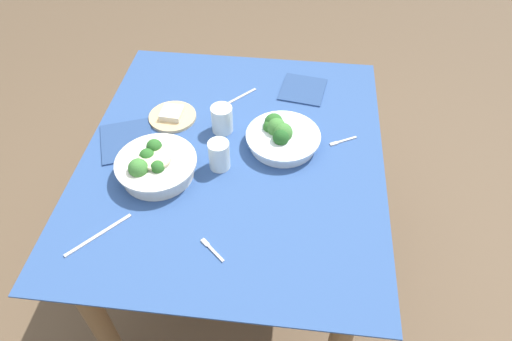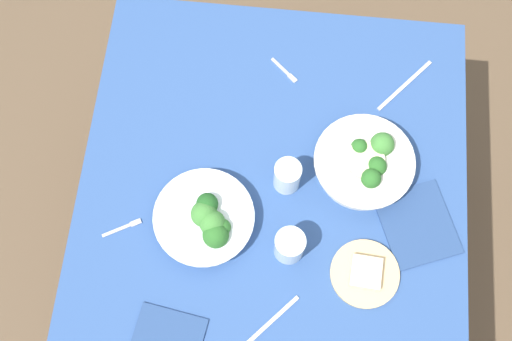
% 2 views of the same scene
% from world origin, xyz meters
% --- Properties ---
extents(ground_plane, '(6.00, 6.00, 0.00)m').
position_xyz_m(ground_plane, '(0.00, 0.00, 0.00)').
color(ground_plane, brown).
extents(dining_table, '(1.17, 1.01, 0.73)m').
position_xyz_m(dining_table, '(0.00, 0.00, 0.61)').
color(dining_table, '#2D4C84').
rests_on(dining_table, ground_plane).
extents(broccoli_bowl_far, '(0.26, 0.26, 0.10)m').
position_xyz_m(broccoli_bowl_far, '(-0.12, 0.23, 0.77)').
color(broccoli_bowl_far, silver).
rests_on(broccoli_bowl_far, dining_table).
extents(broccoli_bowl_near, '(0.26, 0.26, 0.09)m').
position_xyz_m(broccoli_bowl_near, '(0.07, -0.16, 0.77)').
color(broccoli_bowl_near, white).
rests_on(broccoli_bowl_near, dining_table).
extents(bread_side_plate, '(0.17, 0.17, 0.03)m').
position_xyz_m(bread_side_plate, '(0.16, 0.25, 0.74)').
color(bread_side_plate, '#D6B27A').
rests_on(bread_side_plate, dining_table).
extents(water_glass_center, '(0.07, 0.07, 0.10)m').
position_xyz_m(water_glass_center, '(-0.06, 0.03, 0.78)').
color(water_glass_center, silver).
rests_on(water_glass_center, dining_table).
extents(water_glass_side, '(0.08, 0.08, 0.10)m').
position_xyz_m(water_glass_side, '(0.12, 0.06, 0.78)').
color(water_glass_side, silver).
rests_on(water_glass_side, dining_table).
extents(fork_by_far_bowl, '(0.06, 0.10, 0.00)m').
position_xyz_m(fork_by_far_bowl, '(0.10, -0.37, 0.74)').
color(fork_by_far_bowl, '#B7B7BC').
rests_on(fork_by_far_bowl, dining_table).
extents(fork_by_near_bowl, '(0.07, 0.08, 0.00)m').
position_xyz_m(fork_by_near_bowl, '(-0.39, 0.00, 0.74)').
color(fork_by_near_bowl, '#B7B7BC').
rests_on(fork_by_near_bowl, dining_table).
extents(table_knife_left, '(0.14, 0.13, 0.00)m').
position_xyz_m(table_knife_left, '(0.30, 0.03, 0.73)').
color(table_knife_left, '#B7B7BC').
rests_on(table_knife_left, dining_table).
extents(table_knife_right, '(0.17, 0.15, 0.00)m').
position_xyz_m(table_knife_right, '(-0.37, 0.34, 0.73)').
color(table_knife_right, '#B7B7BC').
rests_on(table_knife_right, dining_table).
extents(napkin_folded_upper, '(0.25, 0.24, 0.01)m').
position_xyz_m(napkin_folded_upper, '(0.02, 0.38, 0.74)').
color(napkin_folded_upper, navy).
rests_on(napkin_folded_upper, dining_table).
extents(napkin_folded_lower, '(0.20, 0.19, 0.01)m').
position_xyz_m(napkin_folded_lower, '(0.38, -0.22, 0.74)').
color(napkin_folded_lower, navy).
rests_on(napkin_folded_lower, dining_table).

